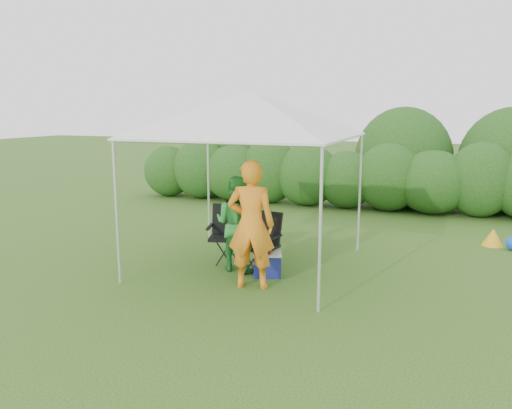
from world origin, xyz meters
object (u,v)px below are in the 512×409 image
(canopy, at_px, (251,114))
(chair_left, at_px, (227,229))
(man, at_px, (251,225))
(cooler, at_px, (267,264))
(chair_right, at_px, (262,238))
(woman, at_px, (237,224))

(canopy, height_order, chair_left, canopy)
(man, distance_m, cooler, 0.92)
(canopy, relative_size, man, 1.67)
(chair_right, relative_size, cooler, 1.84)
(chair_right, distance_m, man, 0.83)
(canopy, distance_m, chair_left, 1.99)
(man, bearing_deg, chair_right, -94.37)
(canopy, distance_m, cooler, 2.35)
(chair_left, relative_size, woman, 0.63)
(chair_left, bearing_deg, woman, -63.12)
(chair_right, bearing_deg, woman, -160.87)
(woman, bearing_deg, chair_right, -167.19)
(woman, bearing_deg, cooler, 172.21)
(woman, relative_size, cooler, 2.92)
(canopy, relative_size, chair_right, 3.24)
(woman, distance_m, cooler, 0.82)
(canopy, height_order, man, canopy)
(woman, bearing_deg, man, 132.62)
(man, bearing_deg, cooler, -108.18)
(chair_right, height_order, woman, woman)
(canopy, bearing_deg, woman, -116.44)
(canopy, distance_m, man, 1.85)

